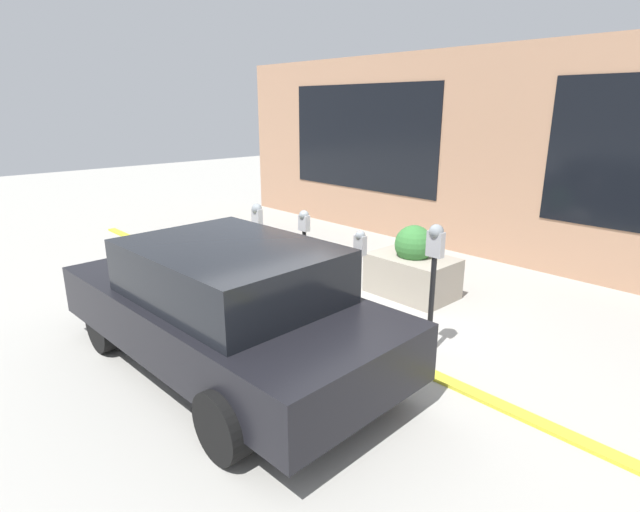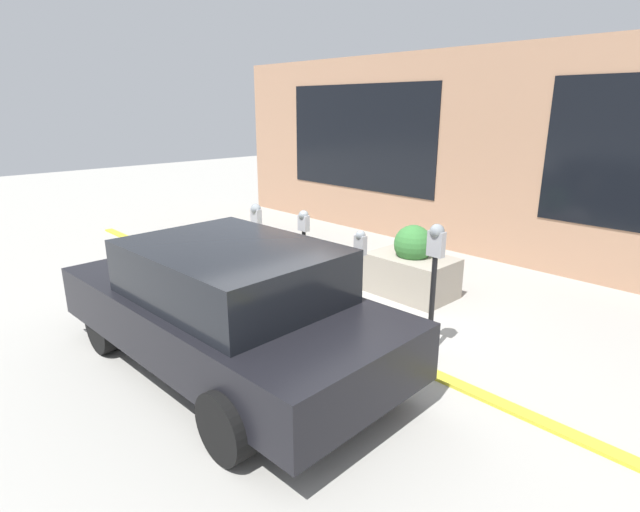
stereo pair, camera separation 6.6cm
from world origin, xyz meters
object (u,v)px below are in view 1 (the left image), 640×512
object	(u,v)px
parking_meter_middle	(304,237)
planter_box	(413,269)
parking_meter_second	(360,258)
parked_car_front	(226,305)
parking_meter_nearest	(434,261)
parking_meter_fourth	(257,226)

from	to	relation	value
parking_meter_middle	planter_box	world-z (taller)	parking_meter_middle
parking_meter_second	parked_car_front	size ratio (longest dim) A/B	0.31
parking_meter_second	parking_meter_middle	world-z (taller)	parking_meter_middle
parking_meter_nearest	planter_box	world-z (taller)	parking_meter_nearest
parking_meter_nearest	parked_car_front	distance (m)	2.40
parking_meter_second	parked_car_front	world-z (taller)	parked_car_front
parking_meter_second	parked_car_front	xyz separation A→B (m)	(0.25, 1.91, -0.20)
parking_meter_middle	parking_meter_second	bearing A→B (deg)	178.13
parking_meter_fourth	parked_car_front	size ratio (longest dim) A/B	0.31
parking_meter_second	parking_meter_middle	size ratio (longest dim) A/B	0.94
planter_box	parked_car_front	size ratio (longest dim) A/B	0.30
planter_box	parking_meter_middle	bearing A→B (deg)	57.67
parking_meter_fourth	parked_car_front	bearing A→B (deg)	136.62
parking_meter_second	parking_meter_middle	bearing A→B (deg)	-1.87
parking_meter_nearest	parked_car_front	bearing A→B (deg)	54.22
parking_meter_second	parking_meter_fourth	size ratio (longest dim) A/B	0.97
planter_box	parked_car_front	xyz separation A→B (m)	(0.01, 3.40, 0.34)
parked_car_front	parking_meter_middle	bearing A→B (deg)	-67.31
parked_car_front	parking_meter_second	bearing A→B (deg)	-99.64
parking_meter_fourth	parked_car_front	xyz separation A→B (m)	(-2.01, 1.90, -0.24)
parking_meter_middle	parking_meter_fourth	size ratio (longest dim) A/B	1.04
parking_meter_nearest	parking_meter_second	world-z (taller)	parking_meter_nearest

